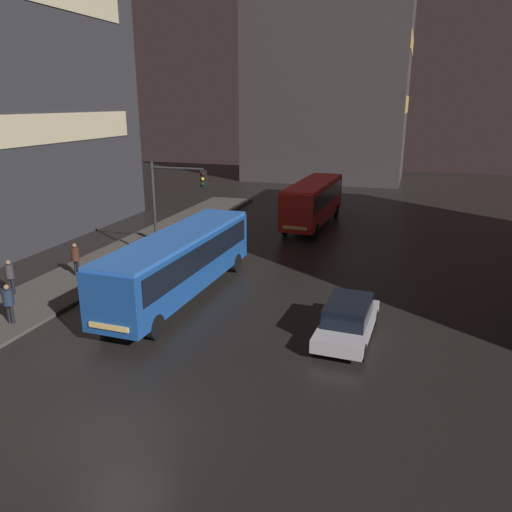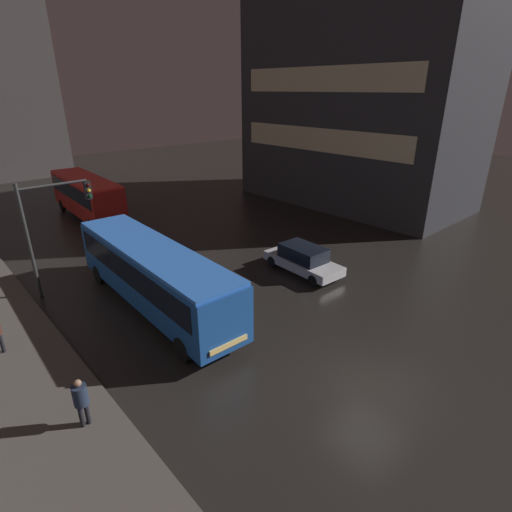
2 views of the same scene
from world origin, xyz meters
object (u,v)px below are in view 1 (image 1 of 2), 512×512
car_taxi (348,319)px  pedestrian_far (8,300)px  bus_far (313,199)px  pedestrian_near (10,274)px  traffic_light_main (172,196)px  pedestrian_mid (76,256)px  bus_near (180,258)px

car_taxi → pedestrian_far: (-13.37, -3.13, 0.38)m
pedestrian_far → car_taxi: bearing=-111.7°
pedestrian_far → bus_far: bearing=-56.4°
pedestrian_near → traffic_light_main: size_ratio=0.29×
pedestrian_mid → pedestrian_far: bearing=81.3°
bus_near → pedestrian_near: 8.06m
pedestrian_far → pedestrian_near: bearing=7.1°
car_taxi → pedestrian_near: size_ratio=2.81×
traffic_light_main → car_taxi: bearing=-31.7°
car_taxi → pedestrian_near: (-15.75, -0.48, 0.36)m
traffic_light_main → pedestrian_near: bearing=-125.2°
car_taxi → pedestrian_mid: bearing=-7.7°
bus_far → pedestrian_mid: (-9.44, -15.44, -0.80)m
bus_far → pedestrian_near: bearing=62.5°
bus_far → pedestrian_near: size_ratio=5.99×
bus_near → pedestrian_near: size_ratio=6.83×
bus_near → pedestrian_far: bus_near is taller
bus_near → bus_far: 16.43m
pedestrian_near → pedestrian_far: pedestrian_near is taller
traffic_light_main → pedestrian_far: bearing=-105.2°
traffic_light_main → bus_far: bearing=63.5°
bus_far → bus_near: bearing=81.6°
car_taxi → pedestrian_far: size_ratio=2.82×
bus_far → pedestrian_near: (-10.74, -18.60, -0.87)m
bus_far → pedestrian_mid: 18.12m
pedestrian_near → car_taxi: bearing=9.0°
bus_near → pedestrian_far: (-5.26, -5.11, -0.74)m
bus_near → car_taxi: 8.42m
bus_near → traffic_light_main: traffic_light_main is taller
pedestrian_near → bus_far: bearing=67.2°
pedestrian_far → pedestrian_mid: bearing=-24.4°
traffic_light_main → bus_near: bearing=-60.7°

